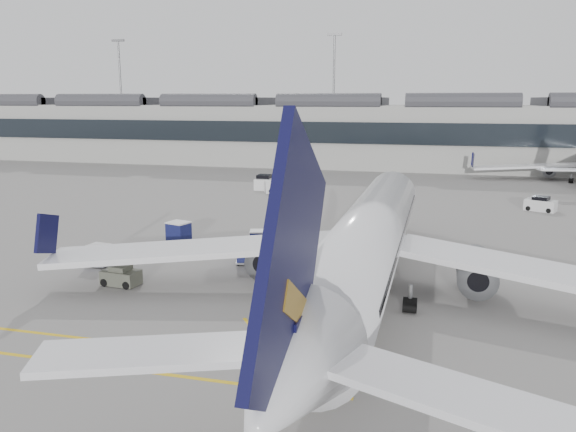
% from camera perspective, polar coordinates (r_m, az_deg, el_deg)
% --- Properties ---
extents(ground, '(220.00, 220.00, 0.00)m').
position_cam_1_polar(ground, '(38.93, -10.14, -6.49)').
color(ground, gray).
rests_on(ground, ground).
extents(terminal, '(200.00, 20.45, 12.40)m').
position_cam_1_polar(terminal, '(106.80, 5.98, 8.53)').
color(terminal, '#9E9E99').
rests_on(terminal, ground).
extents(light_masts, '(113.00, 0.60, 25.45)m').
position_cam_1_polar(light_masts, '(120.82, 6.27, 12.86)').
color(light_masts, slate).
rests_on(light_masts, ground).
extents(apron_markings, '(0.25, 60.00, 0.01)m').
position_cam_1_polar(apron_markings, '(45.55, 6.76, -3.68)').
color(apron_markings, gold).
rests_on(apron_markings, ground).
extents(airliner_main, '(41.04, 44.83, 11.92)m').
position_cam_1_polar(airliner_main, '(34.74, 8.03, -2.64)').
color(airliner_main, silver).
rests_on(airliner_main, ground).
extents(belt_loader, '(4.76, 2.67, 1.89)m').
position_cam_1_polar(belt_loader, '(47.36, 7.79, -2.42)').
color(belt_loader, '#BBB9B2').
rests_on(belt_loader, ground).
extents(baggage_cart_a, '(1.88, 1.68, 1.69)m').
position_cam_1_polar(baggage_cart_a, '(45.56, -2.93, -2.44)').
color(baggage_cart_a, gray).
rests_on(baggage_cart_a, ground).
extents(baggage_cart_b, '(2.16, 1.93, 1.92)m').
position_cam_1_polar(baggage_cart_b, '(42.03, -4.05, -3.50)').
color(baggage_cart_b, gray).
rests_on(baggage_cart_b, ground).
extents(baggage_cart_c, '(2.17, 1.95, 1.93)m').
position_cam_1_polar(baggage_cart_c, '(48.45, -11.05, -1.63)').
color(baggage_cart_c, gray).
rests_on(baggage_cart_c, ground).
extents(baggage_cart_d, '(1.71, 1.47, 1.65)m').
position_cam_1_polar(baggage_cart_d, '(43.55, -18.66, -3.76)').
color(baggage_cart_d, gray).
rests_on(baggage_cart_d, ground).
extents(ramp_agent_a, '(0.68, 0.54, 1.63)m').
position_cam_1_polar(ramp_agent_a, '(43.44, -1.14, -3.26)').
color(ramp_agent_a, '#E84B0C').
rests_on(ramp_agent_a, ground).
extents(ramp_agent_b, '(1.06, 0.93, 1.84)m').
position_cam_1_polar(ramp_agent_b, '(42.12, -3.08, -3.60)').
color(ramp_agent_b, orange).
rests_on(ramp_agent_b, ground).
extents(pushback_tug, '(2.52, 1.70, 1.34)m').
position_cam_1_polar(pushback_tug, '(38.94, -16.59, -5.89)').
color(pushback_tug, '#56584B').
rests_on(pushback_tug, ground).
extents(safety_cone_nose, '(0.35, 0.35, 0.49)m').
position_cam_1_polar(safety_cone_nose, '(55.01, 5.25, -0.70)').
color(safety_cone_nose, '#F24C0A').
rests_on(safety_cone_nose, ground).
extents(safety_cone_engine, '(0.41, 0.41, 0.57)m').
position_cam_1_polar(safety_cone_engine, '(43.14, 9.84, -4.27)').
color(safety_cone_engine, '#F24C0A').
rests_on(safety_cone_engine, ground).
extents(service_van_left, '(4.48, 3.49, 2.06)m').
position_cam_1_polar(service_van_left, '(74.20, -0.81, 3.13)').
color(service_van_left, silver).
rests_on(service_van_left, ground).
extents(service_van_mid, '(1.96, 3.82, 1.95)m').
position_cam_1_polar(service_van_mid, '(77.17, -2.42, 3.42)').
color(service_van_mid, silver).
rests_on(service_van_mid, ground).
extents(service_van_right, '(3.55, 2.76, 1.63)m').
position_cam_1_polar(service_van_right, '(67.75, 24.27, 1.09)').
color(service_van_right, silver).
rests_on(service_van_right, ground).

